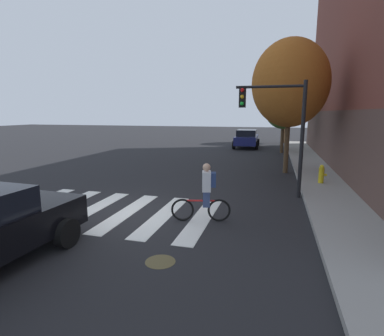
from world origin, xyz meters
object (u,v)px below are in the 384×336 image
at_px(manhole_cover, 160,262).
at_px(street_tree_near, 290,83).
at_px(street_tree_far, 286,98).
at_px(cyclist, 205,193).
at_px(street_tree_mid, 284,107).
at_px(sedan_mid, 247,138).
at_px(traffic_light_near, 279,119).
at_px(fire_hydrant, 321,174).

relative_size(manhole_cover, street_tree_near, 0.10).
bearing_deg(street_tree_near, street_tree_far, 89.10).
distance_m(cyclist, street_tree_mid, 16.80).
height_order(manhole_cover, sedan_mid, sedan_mid).
bearing_deg(sedan_mid, traffic_light_near, -80.90).
height_order(manhole_cover, street_tree_near, street_tree_near).
xyz_separation_m(manhole_cover, street_tree_near, (2.80, 10.70, 4.51)).
distance_m(street_tree_near, street_tree_mid, 8.37).
height_order(cyclist, traffic_light_near, traffic_light_near).
bearing_deg(sedan_mid, street_tree_near, -74.81).
height_order(manhole_cover, traffic_light_near, traffic_light_near).
height_order(street_tree_near, street_tree_mid, street_tree_near).
relative_size(manhole_cover, street_tree_mid, 0.12).
bearing_deg(sedan_mid, manhole_cover, -89.31).
bearing_deg(fire_hydrant, sedan_mid, 107.60).
height_order(traffic_light_near, street_tree_far, street_tree_far).
distance_m(manhole_cover, fire_hydrant, 9.03).
bearing_deg(street_tree_far, street_tree_near, -90.90).
height_order(sedan_mid, fire_hydrant, sedan_mid).
relative_size(manhole_cover, cyclist, 0.38).
xyz_separation_m(fire_hydrant, street_tree_near, (-1.37, 2.70, 3.98)).
relative_size(cyclist, street_tree_far, 0.25).
relative_size(cyclist, fire_hydrant, 2.17).
bearing_deg(manhole_cover, street_tree_far, 83.58).
xyz_separation_m(fire_hydrant, street_tree_mid, (-1.43, 11.02, 3.01)).
relative_size(sedan_mid, street_tree_near, 0.70).
bearing_deg(street_tree_mid, fire_hydrant, -82.60).
relative_size(fire_hydrant, street_tree_mid, 0.15).
bearing_deg(cyclist, street_tree_near, 73.28).
xyz_separation_m(cyclist, street_tree_far, (2.69, 24.54, 3.69)).
bearing_deg(street_tree_far, sedan_mid, -122.67).
bearing_deg(fire_hydrant, street_tree_far, 93.32).
relative_size(manhole_cover, sedan_mid, 0.14).
height_order(fire_hydrant, street_tree_near, street_tree_near).
distance_m(manhole_cover, street_tree_near, 11.94).
distance_m(cyclist, street_tree_far, 24.96).
relative_size(street_tree_near, street_tree_far, 1.00).
bearing_deg(cyclist, manhole_cover, -97.95).
bearing_deg(street_tree_far, street_tree_mid, -92.25).
xyz_separation_m(manhole_cover, sedan_mid, (-0.26, 21.96, 0.82)).
height_order(sedan_mid, street_tree_near, street_tree_near).
height_order(sedan_mid, traffic_light_near, traffic_light_near).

